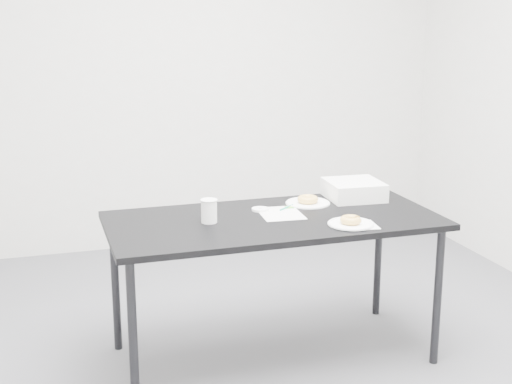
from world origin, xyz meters
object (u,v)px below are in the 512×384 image
object	(u,v)px
coffee_cup	(209,211)
plate_far	(308,203)
table	(273,229)
donut_far	(308,199)
pen	(286,207)
scorecard	(281,213)
bakery_box	(354,190)
plate_near	(351,224)
donut_near	(351,220)

from	to	relation	value
coffee_cup	plate_far	bearing A→B (deg)	17.62
table	donut_far	size ratio (longest dim) A/B	14.83
pen	coffee_cup	world-z (taller)	coffee_cup
scorecard	bakery_box	bearing A→B (deg)	23.78
pen	donut_far	distance (m)	0.15
table	bakery_box	world-z (taller)	bakery_box
plate_near	scorecard	bearing A→B (deg)	131.41
donut_far	coffee_cup	xyz separation A→B (m)	(-0.57, -0.18, 0.03)
scorecard	table	bearing A→B (deg)	-130.15
scorecard	plate_far	world-z (taller)	plate_far
coffee_cup	bakery_box	size ratio (longest dim) A/B	0.40
plate_near	donut_far	distance (m)	0.43
table	plate_far	xyz separation A→B (m)	(0.25, 0.20, 0.06)
scorecard	plate_near	distance (m)	0.38
table	coffee_cup	distance (m)	0.34
donut_far	bakery_box	world-z (taller)	bakery_box
plate_far	bakery_box	bearing A→B (deg)	6.91
donut_near	bakery_box	bearing A→B (deg)	63.76
pen	donut_near	size ratio (longest dim) A/B	1.17
table	donut_far	bearing A→B (deg)	37.20
pen	plate_far	world-z (taller)	pen
scorecard	donut_near	bearing A→B (deg)	-44.63
plate_near	donut_near	world-z (taller)	donut_near
pen	donut_far	bearing A→B (deg)	-16.58
pen	bakery_box	distance (m)	0.43
donut_near	donut_far	world-z (taller)	same
bakery_box	coffee_cup	bearing A→B (deg)	-162.52
plate_far	table	bearing A→B (deg)	-142.44
donut_far	coffee_cup	world-z (taller)	coffee_cup
table	plate_far	bearing A→B (deg)	37.20
plate_far	coffee_cup	bearing A→B (deg)	-162.38
table	pen	xyz separation A→B (m)	(0.12, 0.14, 0.06)
plate_near	bakery_box	size ratio (longest dim) A/B	0.77
donut_near	donut_far	xyz separation A→B (m)	(-0.05, 0.42, -0.00)
plate_far	scorecard	bearing A→B (deg)	-145.21
plate_far	donut_far	xyz separation A→B (m)	(0.00, 0.00, 0.02)
donut_near	plate_near	bearing A→B (deg)	0.00
pen	donut_near	bearing A→B (deg)	-101.37
table	donut_near	xyz separation A→B (m)	(0.31, -0.23, 0.08)
plate_far	donut_near	bearing A→B (deg)	-82.90
donut_near	plate_far	size ratio (longest dim) A/B	0.44
donut_near	donut_far	distance (m)	0.43
pen	coffee_cup	size ratio (longest dim) A/B	1.05
pen	donut_far	world-z (taller)	donut_far
pen	plate_far	distance (m)	0.15
table	plate_near	bearing A→B (deg)	-36.80
pen	plate_near	xyz separation A→B (m)	(0.19, -0.36, -0.00)
table	donut_far	world-z (taller)	donut_far
plate_near	donut_near	size ratio (longest dim) A/B	2.13
table	bakery_box	distance (m)	0.59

